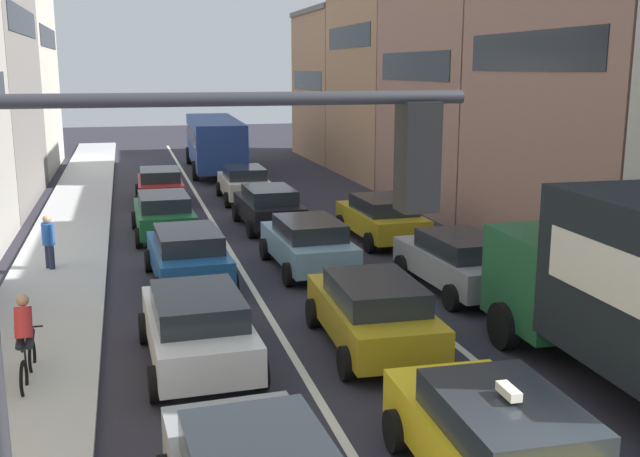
{
  "coord_description": "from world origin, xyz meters",
  "views": [
    {
      "loc": [
        -4.71,
        -5.96,
        5.61
      ],
      "look_at": [
        0.0,
        12.0,
        1.6
      ],
      "focal_mm": 41.72,
      "sensor_mm": 36.0,
      "label": 1
    }
  ],
  "objects_px": {
    "wagon_left_lane_second": "(197,326)",
    "sedan_left_lane_fourth": "(164,214)",
    "sedan_centre_lane_second": "(373,311)",
    "coupe_centre_lane_fourth": "(269,206)",
    "bus_mid_queue_primary": "(214,140)",
    "pedestrian_near_kerb": "(49,240)",
    "hatchback_centre_lane_third": "(308,243)",
    "sedan_right_lane_behind_truck": "(459,261)",
    "sedan_left_lane_third": "(188,254)",
    "cyclist_on_sidewalk": "(26,342)",
    "wagon_right_lane_far": "(382,217)",
    "sedan_centre_lane_fifth": "(244,182)",
    "sedan_left_lane_fifth": "(160,185)",
    "traffic_light_pole": "(171,318)",
    "taxi_centre_lane_front": "(500,444)"
  },
  "relations": [
    {
      "from": "sedan_centre_lane_fifth",
      "to": "pedestrian_near_kerb",
      "type": "relative_size",
      "value": 2.6
    },
    {
      "from": "sedan_centre_lane_fifth",
      "to": "coupe_centre_lane_fourth",
      "type": "bearing_deg",
      "value": -179.84
    },
    {
      "from": "traffic_light_pole",
      "to": "taxi_centre_lane_front",
      "type": "xyz_separation_m",
      "value": [
        4.29,
        2.72,
        -3.02
      ]
    },
    {
      "from": "cyclist_on_sidewalk",
      "to": "bus_mid_queue_primary",
      "type": "bearing_deg",
      "value": -12.39
    },
    {
      "from": "hatchback_centre_lane_third",
      "to": "pedestrian_near_kerb",
      "type": "xyz_separation_m",
      "value": [
        -7.05,
        1.49,
        0.15
      ]
    },
    {
      "from": "sedan_centre_lane_fifth",
      "to": "wagon_right_lane_far",
      "type": "relative_size",
      "value": 0.99
    },
    {
      "from": "sedan_right_lane_behind_truck",
      "to": "sedan_left_lane_third",
      "type": "bearing_deg",
      "value": 67.39
    },
    {
      "from": "taxi_centre_lane_front",
      "to": "sedan_left_lane_third",
      "type": "bearing_deg",
      "value": 17.07
    },
    {
      "from": "sedan_centre_lane_second",
      "to": "sedan_right_lane_behind_truck",
      "type": "bearing_deg",
      "value": -44.51
    },
    {
      "from": "wagon_left_lane_second",
      "to": "sedan_centre_lane_second",
      "type": "bearing_deg",
      "value": -92.08
    },
    {
      "from": "coupe_centre_lane_fourth",
      "to": "cyclist_on_sidewalk",
      "type": "xyz_separation_m",
      "value": [
        -6.74,
        -12.26,
        0.05
      ]
    },
    {
      "from": "hatchback_centre_lane_third",
      "to": "sedan_centre_lane_fifth",
      "type": "distance_m",
      "value": 11.64
    },
    {
      "from": "sedan_left_lane_third",
      "to": "sedan_centre_lane_second",
      "type": "bearing_deg",
      "value": -152.71
    },
    {
      "from": "sedan_centre_lane_second",
      "to": "sedan_left_lane_fourth",
      "type": "bearing_deg",
      "value": 19.01
    },
    {
      "from": "wagon_right_lane_far",
      "to": "sedan_centre_lane_fifth",
      "type": "bearing_deg",
      "value": 18.55
    },
    {
      "from": "wagon_left_lane_second",
      "to": "sedan_left_lane_third",
      "type": "height_order",
      "value": "same"
    },
    {
      "from": "sedan_left_lane_fifth",
      "to": "sedan_right_lane_behind_truck",
      "type": "xyz_separation_m",
      "value": [
        6.79,
        -14.82,
        0.0
      ]
    },
    {
      "from": "sedan_left_lane_fourth",
      "to": "wagon_left_lane_second",
      "type": "bearing_deg",
      "value": 178.67
    },
    {
      "from": "sedan_centre_lane_fifth",
      "to": "sedan_left_lane_fifth",
      "type": "distance_m",
      "value": 3.54
    },
    {
      "from": "wagon_left_lane_second",
      "to": "pedestrian_near_kerb",
      "type": "relative_size",
      "value": 2.62
    },
    {
      "from": "sedan_centre_lane_second",
      "to": "pedestrian_near_kerb",
      "type": "relative_size",
      "value": 2.63
    },
    {
      "from": "taxi_centre_lane_front",
      "to": "cyclist_on_sidewalk",
      "type": "height_order",
      "value": "cyclist_on_sidewalk"
    },
    {
      "from": "hatchback_centre_lane_third",
      "to": "wagon_right_lane_far",
      "type": "distance_m",
      "value": 4.34
    },
    {
      "from": "hatchback_centre_lane_third",
      "to": "cyclist_on_sidewalk",
      "type": "relative_size",
      "value": 2.51
    },
    {
      "from": "taxi_centre_lane_front",
      "to": "pedestrian_near_kerb",
      "type": "xyz_separation_m",
      "value": [
        -6.75,
        13.27,
        0.15
      ]
    },
    {
      "from": "sedan_left_lane_third",
      "to": "cyclist_on_sidewalk",
      "type": "height_order",
      "value": "cyclist_on_sidewalk"
    },
    {
      "from": "coupe_centre_lane_fourth",
      "to": "bus_mid_queue_primary",
      "type": "bearing_deg",
      "value": -0.99
    },
    {
      "from": "coupe_centre_lane_fourth",
      "to": "sedan_left_lane_fifth",
      "type": "distance_m",
      "value": 6.98
    },
    {
      "from": "wagon_left_lane_second",
      "to": "sedan_centre_lane_fifth",
      "type": "bearing_deg",
      "value": -13.68
    },
    {
      "from": "taxi_centre_lane_front",
      "to": "coupe_centre_lane_fourth",
      "type": "distance_m",
      "value": 17.63
    },
    {
      "from": "sedan_centre_lane_fifth",
      "to": "hatchback_centre_lane_third",
      "type": "bearing_deg",
      "value": -179.65
    },
    {
      "from": "hatchback_centre_lane_third",
      "to": "sedan_right_lane_behind_truck",
      "type": "relative_size",
      "value": 0.99
    },
    {
      "from": "sedan_right_lane_behind_truck",
      "to": "cyclist_on_sidewalk",
      "type": "xyz_separation_m",
      "value": [
        -10.02,
        -3.49,
        0.05
      ]
    },
    {
      "from": "sedan_centre_lane_fifth",
      "to": "sedan_left_lane_fifth",
      "type": "relative_size",
      "value": 1.0
    },
    {
      "from": "sedan_centre_lane_second",
      "to": "sedan_left_lane_fifth",
      "type": "xyz_separation_m",
      "value": [
        -3.35,
        18.08,
        0.0
      ]
    },
    {
      "from": "taxi_centre_lane_front",
      "to": "sedan_centre_lane_fifth",
      "type": "height_order",
      "value": "taxi_centre_lane_front"
    },
    {
      "from": "sedan_left_lane_third",
      "to": "sedan_left_lane_fourth",
      "type": "relative_size",
      "value": 1.01
    },
    {
      "from": "sedan_centre_lane_second",
      "to": "coupe_centre_lane_fourth",
      "type": "xyz_separation_m",
      "value": [
        0.15,
        12.04,
        0.0
      ]
    },
    {
      "from": "traffic_light_pole",
      "to": "sedan_left_lane_third",
      "type": "relative_size",
      "value": 1.26
    },
    {
      "from": "wagon_left_lane_second",
      "to": "sedan_left_lane_fourth",
      "type": "xyz_separation_m",
      "value": [
        -0.01,
        11.55,
        0.0
      ]
    },
    {
      "from": "hatchback_centre_lane_third",
      "to": "bus_mid_queue_primary",
      "type": "distance_m",
      "value": 21.24
    },
    {
      "from": "bus_mid_queue_primary",
      "to": "pedestrian_near_kerb",
      "type": "relative_size",
      "value": 6.38
    },
    {
      "from": "sedan_left_lane_fifth",
      "to": "cyclist_on_sidewalk",
      "type": "distance_m",
      "value": 18.59
    },
    {
      "from": "sedan_left_lane_third",
      "to": "bus_mid_queue_primary",
      "type": "relative_size",
      "value": 0.41
    },
    {
      "from": "sedan_centre_lane_second",
      "to": "coupe_centre_lane_fourth",
      "type": "distance_m",
      "value": 12.04
    },
    {
      "from": "sedan_centre_lane_second",
      "to": "sedan_left_lane_fourth",
      "type": "height_order",
      "value": "same"
    },
    {
      "from": "traffic_light_pole",
      "to": "bus_mid_queue_primary",
      "type": "xyz_separation_m",
      "value": [
        4.49,
        35.73,
        -2.06
      ]
    },
    {
      "from": "taxi_centre_lane_front",
      "to": "bus_mid_queue_primary",
      "type": "xyz_separation_m",
      "value": [
        0.19,
        33.01,
        0.96
      ]
    },
    {
      "from": "sedan_left_lane_third",
      "to": "wagon_right_lane_far",
      "type": "xyz_separation_m",
      "value": [
        6.61,
        3.43,
        0.0
      ]
    },
    {
      "from": "coupe_centre_lane_fourth",
      "to": "bus_mid_queue_primary",
      "type": "distance_m",
      "value": 15.41
    }
  ]
}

